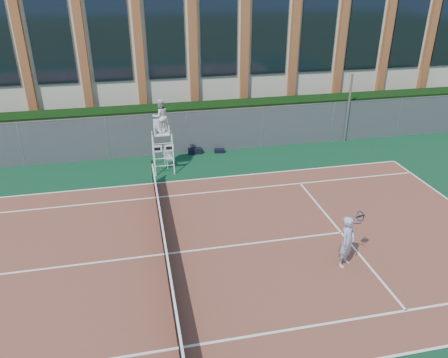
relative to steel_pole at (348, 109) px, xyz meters
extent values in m
plane|color=#233814|center=(-10.76, -8.70, -1.86)|extent=(120.00, 120.00, 0.00)
cube|color=#0E3E1F|center=(-10.76, -7.70, -1.85)|extent=(36.00, 20.00, 0.01)
cube|color=brown|center=(-10.76, -8.70, -1.84)|extent=(23.77, 10.97, 0.02)
cylinder|color=black|center=(-10.76, -3.10, -1.31)|extent=(0.10, 0.10, 1.10)
cube|color=black|center=(-10.76, -8.70, -1.40)|extent=(0.03, 11.00, 0.86)
cube|color=white|center=(-10.76, -8.70, -0.94)|extent=(0.06, 11.20, 0.07)
cube|color=black|center=(-10.76, 1.30, -0.76)|extent=(40.00, 1.40, 2.20)
cube|color=beige|center=(-10.76, 9.30, 2.14)|extent=(44.00, 10.00, 8.00)
cylinder|color=#9EA0A5|center=(0.00, 0.00, 0.00)|extent=(0.12, 0.12, 3.71)
cylinder|color=white|center=(-10.62, -2.18, -0.95)|extent=(0.05, 0.52, 1.89)
cylinder|color=white|center=(-9.74, -2.18, -0.95)|extent=(0.05, 0.52, 1.89)
cylinder|color=white|center=(-10.62, -1.22, -0.95)|extent=(0.05, 0.52, 1.89)
cylinder|color=white|center=(-9.74, -1.22, -0.95)|extent=(0.05, 0.52, 1.89)
cube|color=white|center=(-10.18, -1.70, -0.05)|extent=(0.68, 0.58, 0.06)
cube|color=white|center=(-10.18, -1.43, 0.29)|extent=(0.68, 0.05, 0.58)
cube|color=white|center=(-10.45, -2.09, -0.63)|extent=(0.43, 0.03, 0.33)
cube|color=white|center=(-9.91, -2.09, -0.63)|extent=(0.43, 0.03, 0.33)
imported|color=white|center=(-10.18, -1.65, 0.78)|extent=(0.93, 0.82, 1.60)
cube|color=silver|center=(-9.90, -1.51, -1.43)|extent=(0.50, 0.50, 0.04)
cube|color=silver|center=(-9.95, -1.33, -1.20)|extent=(0.39, 0.15, 0.43)
cylinder|color=silver|center=(-10.00, -1.71, -1.65)|extent=(0.03, 0.03, 0.40)
cylinder|color=silver|center=(-9.70, -1.61, -1.65)|extent=(0.03, 0.03, 0.40)
cylinder|color=silver|center=(-10.10, -1.40, -1.65)|extent=(0.03, 0.03, 0.40)
cylinder|color=silver|center=(-9.79, -1.31, -1.65)|extent=(0.03, 0.03, 0.40)
cube|color=black|center=(-8.43, -0.12, -1.70)|extent=(0.71, 0.30, 0.30)
cube|color=black|center=(-7.16, -0.24, -1.74)|extent=(0.55, 0.30, 0.21)
imported|color=#AAB2CC|center=(-5.12, -10.47, -0.95)|extent=(0.76, 0.72, 1.75)
torus|color=#141D4D|center=(-4.65, -10.24, -0.21)|extent=(0.38, 0.30, 0.30)
sphere|color=#CCE533|center=(-4.55, -10.06, -0.26)|extent=(0.07, 0.07, 0.07)
camera|label=1|loc=(-11.34, -20.95, 6.84)|focal=35.00mm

